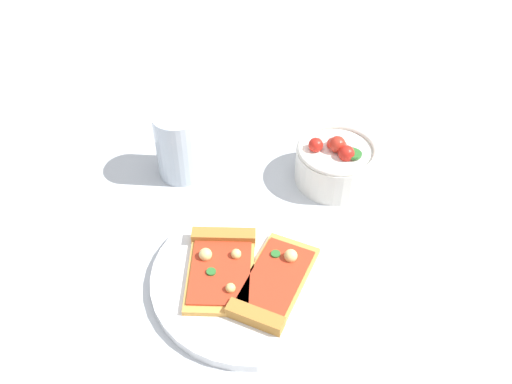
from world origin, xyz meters
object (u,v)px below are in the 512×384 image
pizza_slice_far (221,264)px  soda_glass (180,147)px  salad_bowl (336,162)px  pizza_slice_near (273,285)px  plate (252,278)px

pizza_slice_far → soda_glass: (-0.06, 0.21, 0.03)m
soda_glass → salad_bowl: bearing=-7.1°
pizza_slice_near → salad_bowl: bearing=62.4°
pizza_slice_near → plate: bearing=137.8°
salad_bowl → pizza_slice_near: bearing=-117.6°
plate → soda_glass: soda_glass is taller
pizza_slice_far → salad_bowl: (0.18, 0.18, 0.01)m
pizza_slice_near → salad_bowl: 0.25m
plate → pizza_slice_far: size_ratio=1.89×
pizza_slice_near → soda_glass: size_ratio=1.47×
plate → soda_glass: (-0.10, 0.23, 0.04)m
soda_glass → pizza_slice_far: bearing=-73.9°
salad_bowl → soda_glass: soda_glass is taller
pizza_slice_far → soda_glass: 0.22m
pizza_slice_near → soda_glass: (-0.13, 0.25, 0.03)m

